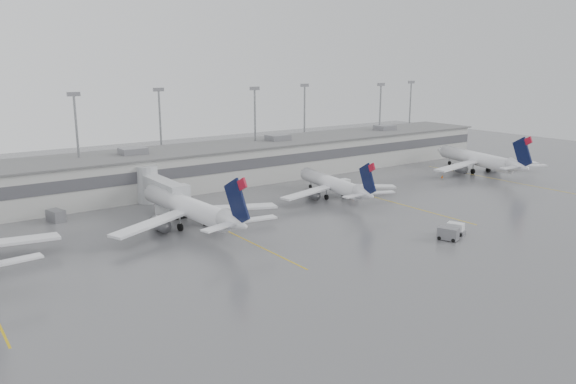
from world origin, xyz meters
TOP-DOWN VIEW (x-y plane):
  - ground at (0.00, 0.00)m, footprint 260.00×260.00m
  - terminal at (-0.01, 57.98)m, footprint 152.00×17.00m
  - light_masts at (0.00, 63.75)m, footprint 142.40×8.00m
  - jet_bridge_right at (-20.50, 45.72)m, footprint 4.00×17.20m
  - stand_markings at (-0.00, 24.00)m, footprint 105.25×40.00m
  - jet_mid_left at (-21.29, 30.00)m, footprint 29.41×33.04m
  - jet_mid_right at (10.40, 31.99)m, footprint 24.84×28.06m
  - jet_far_right at (55.71, 31.58)m, footprint 28.47×32.31m
  - baggage_tug at (10.42, 2.86)m, footprint 2.67×3.27m
  - baggage_cart at (7.22, 1.66)m, footprint 2.65×3.37m
  - gse_uld_b at (-21.48, 41.08)m, footprint 2.82×2.43m
  - gse_uld_c at (17.82, 37.80)m, footprint 2.67×1.79m
  - gse_loader at (-38.16, 46.29)m, footprint 2.76×3.61m
  - cone_b at (-15.18, 38.09)m, footprint 0.44×0.44m
  - cone_c at (13.79, 30.12)m, footprint 0.50×0.50m
  - cone_d at (43.54, 32.64)m, footprint 0.44×0.44m

SIDE VIEW (x-z plane):
  - ground at x=0.00m, z-range 0.00..0.00m
  - stand_markings at x=0.00m, z-range 0.00..0.01m
  - cone_b at x=-15.18m, z-range 0.00..0.69m
  - cone_d at x=43.54m, z-range 0.00..0.70m
  - cone_c at x=13.79m, z-range 0.00..0.79m
  - baggage_tug at x=10.42m, z-range -0.20..1.62m
  - gse_uld_b at x=-21.48m, z-range 0.00..1.68m
  - gse_uld_c at x=17.82m, z-range 0.00..1.88m
  - baggage_cart at x=7.22m, z-range 0.04..1.94m
  - gse_loader at x=-38.16m, z-range 0.00..2.00m
  - jet_mid_right at x=10.40m, z-range -1.73..7.40m
  - jet_far_right at x=55.71m, z-range -2.02..8.63m
  - jet_mid_left at x=-21.29m, z-range -2.02..8.66m
  - jet_bridge_right at x=-20.50m, z-range 0.37..7.37m
  - terminal at x=-0.01m, z-range -0.55..8.90m
  - light_masts at x=0.00m, z-range 1.73..22.33m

